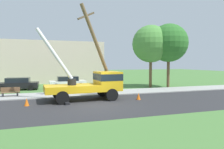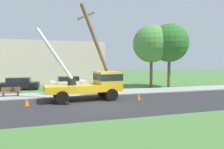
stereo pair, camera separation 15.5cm
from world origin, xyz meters
TOP-DOWN VIEW (x-y plane):
  - ground_plane at (0.00, 12.00)m, footprint 120.00×120.00m
  - road_asphalt at (0.00, 0.00)m, footprint 80.00×7.97m
  - sidewalk_strip at (0.00, 5.69)m, footprint 80.00×3.40m
  - utility_truck at (0.18, 2.45)m, footprint 6.90×3.21m
  - leaning_utility_pole at (1.06, 3.82)m, footprint 4.14×1.93m
  - traffic_cone_ahead at (3.81, 1.20)m, footprint 0.36×0.36m
  - traffic_cone_behind at (-4.96, 1.34)m, footprint 0.36×0.36m
  - traffic_cone_curbside at (1.93, 3.76)m, footprint 0.36×0.36m
  - parked_sedan_black at (-6.67, 11.07)m, footprint 4.48×2.15m
  - parked_sedan_white at (-1.06, 11.46)m, footprint 4.47×2.14m
  - park_bench at (-6.70, 5.75)m, footprint 1.60×0.45m
  - roadside_tree_near at (8.98, 8.72)m, footprint 4.68×4.68m
  - roadside_tree_far at (11.09, 7.99)m, footprint 4.77×4.77m
  - lowrise_building_backdrop at (-3.79, 19.97)m, footprint 18.00×6.00m

SIDE VIEW (x-z plane):
  - ground_plane at x=0.00m, z-range 0.00..0.00m
  - road_asphalt at x=0.00m, z-range 0.00..0.01m
  - sidewalk_strip at x=0.00m, z-range 0.00..0.10m
  - traffic_cone_ahead at x=3.81m, z-range 0.00..0.56m
  - traffic_cone_behind at x=-4.96m, z-range 0.00..0.56m
  - traffic_cone_curbside at x=1.93m, z-range 0.00..0.56m
  - park_bench at x=-6.70m, z-range 0.01..0.91m
  - parked_sedan_black at x=-6.67m, z-range 0.00..1.42m
  - parked_sedan_white at x=-1.06m, z-range 0.00..1.42m
  - utility_truck at x=0.18m, z-range -1.58..4.40m
  - lowrise_building_backdrop at x=-3.79m, z-range 0.00..6.40m
  - leaning_utility_pole at x=1.06m, z-range 0.08..8.34m
  - roadside_tree_near at x=8.98m, z-range 1.55..9.37m
  - roadside_tree_far at x=11.09m, z-range 1.58..9.56m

